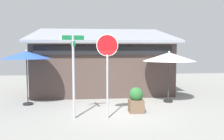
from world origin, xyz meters
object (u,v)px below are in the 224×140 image
stop_sign (107,60)px  patio_umbrella_ivory_center (169,57)px  patio_umbrella_royal_blue_left (26,56)px  sidewalk_planter (136,100)px  street_sign_post (73,68)px

stop_sign → patio_umbrella_ivory_center: (3.16, 2.43, 0.01)m
patio_umbrella_royal_blue_left → sidewalk_planter: patio_umbrella_royal_blue_left is taller
street_sign_post → sidewalk_planter: street_sign_post is taller
street_sign_post → patio_umbrella_royal_blue_left: size_ratio=1.21×
street_sign_post → patio_umbrella_ivory_center: street_sign_post is taller
patio_umbrella_royal_blue_left → sidewalk_planter: 5.31m
stop_sign → patio_umbrella_ivory_center: size_ratio=1.24×
street_sign_post → stop_sign: stop_sign is taller
stop_sign → patio_umbrella_royal_blue_left: (-3.46, 2.53, 0.10)m
patio_umbrella_royal_blue_left → sidewalk_planter: size_ratio=2.48×
patio_umbrella_royal_blue_left → stop_sign: bearing=-36.2°
stop_sign → sidewalk_planter: bearing=31.8°
stop_sign → sidewalk_planter: (1.23, 0.76, -1.66)m
stop_sign → patio_umbrella_ivory_center: stop_sign is taller
street_sign_post → patio_umbrella_royal_blue_left: bearing=133.0°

